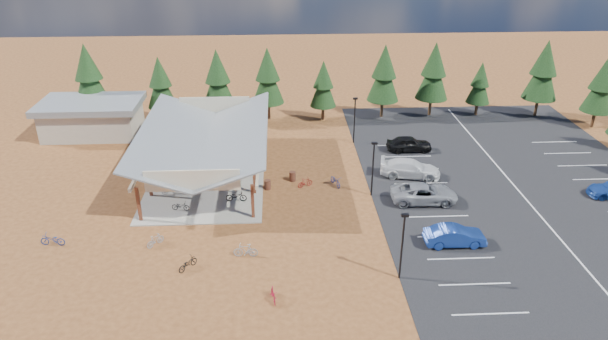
% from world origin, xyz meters
% --- Properties ---
extents(ground, '(140.00, 140.00, 0.00)m').
position_xyz_m(ground, '(0.00, 0.00, 0.00)').
color(ground, brown).
rests_on(ground, ground).
extents(asphalt_lot, '(27.00, 44.00, 0.04)m').
position_xyz_m(asphalt_lot, '(18.50, 3.00, 0.02)').
color(asphalt_lot, black).
rests_on(asphalt_lot, ground).
extents(concrete_pad, '(10.60, 18.60, 0.10)m').
position_xyz_m(concrete_pad, '(-10.00, 7.00, 0.05)').
color(concrete_pad, gray).
rests_on(concrete_pad, ground).
extents(bike_pavilion, '(11.65, 19.40, 4.97)m').
position_xyz_m(bike_pavilion, '(-10.00, 7.00, 3.82)').
color(bike_pavilion, '#612D1B').
rests_on(bike_pavilion, concrete_pad).
extents(outbuilding, '(11.00, 7.00, 3.90)m').
position_xyz_m(outbuilding, '(-24.00, 18.00, 2.03)').
color(outbuilding, '#ADA593').
rests_on(outbuilding, ground).
extents(lamp_post_0, '(0.50, 0.25, 5.14)m').
position_xyz_m(lamp_post_0, '(5.00, -10.00, 2.98)').
color(lamp_post_0, black).
rests_on(lamp_post_0, ground).
extents(lamp_post_1, '(0.50, 0.25, 5.14)m').
position_xyz_m(lamp_post_1, '(5.00, 2.00, 2.98)').
color(lamp_post_1, black).
rests_on(lamp_post_1, ground).
extents(lamp_post_2, '(0.50, 0.25, 5.14)m').
position_xyz_m(lamp_post_2, '(5.00, 14.00, 2.98)').
color(lamp_post_2, black).
rests_on(lamp_post_2, ground).
extents(trash_bin_0, '(0.60, 0.60, 0.90)m').
position_xyz_m(trash_bin_0, '(-4.27, 3.64, 0.45)').
color(trash_bin_0, '#502A1C').
rests_on(trash_bin_0, ground).
extents(trash_bin_1, '(0.60, 0.60, 0.90)m').
position_xyz_m(trash_bin_1, '(-1.94, 5.24, 0.45)').
color(trash_bin_1, '#502A1C').
rests_on(trash_bin_1, ground).
extents(pine_0, '(4.04, 4.04, 9.42)m').
position_xyz_m(pine_0, '(-24.94, 21.89, 5.75)').
color(pine_0, '#382314').
rests_on(pine_0, ground).
extents(pine_1, '(3.40, 3.40, 7.91)m').
position_xyz_m(pine_1, '(-16.78, 21.55, 4.83)').
color(pine_1, '#382314').
rests_on(pine_1, ground).
extents(pine_2, '(3.77, 3.77, 8.78)m').
position_xyz_m(pine_2, '(-10.06, 21.06, 5.36)').
color(pine_2, '#382314').
rests_on(pine_2, ground).
extents(pine_3, '(3.75, 3.75, 8.74)m').
position_xyz_m(pine_3, '(-4.29, 21.82, 5.34)').
color(pine_3, '#382314').
rests_on(pine_3, ground).
extents(pine_4, '(3.10, 3.10, 7.23)m').
position_xyz_m(pine_4, '(2.23, 21.34, 4.41)').
color(pine_4, '#382314').
rests_on(pine_4, ground).
extents(pine_5, '(3.83, 3.83, 8.91)m').
position_xyz_m(pine_5, '(9.48, 21.89, 5.44)').
color(pine_5, '#382314').
rests_on(pine_5, ground).
extents(pine_6, '(3.88, 3.88, 9.04)m').
position_xyz_m(pine_6, '(15.51, 22.19, 5.52)').
color(pine_6, '#382314').
rests_on(pine_6, ground).
extents(pine_7, '(2.86, 2.86, 6.65)m').
position_xyz_m(pine_7, '(21.29, 22.03, 4.06)').
color(pine_7, '#382314').
rests_on(pine_7, ground).
extents(pine_8, '(4.02, 4.02, 9.35)m').
position_xyz_m(pine_8, '(28.46, 21.28, 5.71)').
color(pine_8, '#382314').
rests_on(pine_8, ground).
extents(pine_13, '(3.52, 3.52, 8.20)m').
position_xyz_m(pine_13, '(33.46, 17.25, 5.01)').
color(pine_13, '#382314').
rests_on(pine_13, ground).
extents(bike_0, '(1.60, 0.78, 0.81)m').
position_xyz_m(bike_0, '(-11.56, 0.01, 0.50)').
color(bike_0, black).
rests_on(bike_0, concrete_pad).
extents(bike_1, '(1.54, 0.75, 0.89)m').
position_xyz_m(bike_1, '(-12.94, 2.94, 0.54)').
color(bike_1, '#93989C').
rests_on(bike_1, concrete_pad).
extents(bike_2, '(1.60, 0.94, 0.80)m').
position_xyz_m(bike_2, '(-12.73, 7.77, 0.50)').
color(bike_2, navy).
rests_on(bike_2, concrete_pad).
extents(bike_3, '(1.75, 0.65, 1.03)m').
position_xyz_m(bike_3, '(-13.03, 14.49, 0.61)').
color(bike_3, maroon).
rests_on(bike_3, concrete_pad).
extents(bike_4, '(1.86, 0.73, 0.96)m').
position_xyz_m(bike_4, '(-6.96, 1.36, 0.58)').
color(bike_4, black).
rests_on(bike_4, concrete_pad).
extents(bike_5, '(1.91, 1.00, 1.11)m').
position_xyz_m(bike_5, '(-7.79, 3.05, 0.65)').
color(bike_5, '#9A9BA3').
rests_on(bike_5, concrete_pad).
extents(bike_6, '(1.64, 0.71, 0.84)m').
position_xyz_m(bike_6, '(-7.82, 10.60, 0.52)').
color(bike_6, navy).
rests_on(bike_6, concrete_pad).
extents(bike_7, '(1.59, 0.76, 0.92)m').
position_xyz_m(bike_7, '(-8.14, 13.31, 0.56)').
color(bike_7, maroon).
rests_on(bike_7, concrete_pad).
extents(bike_9, '(1.37, 1.47, 0.94)m').
position_xyz_m(bike_9, '(-12.69, -5.11, 0.47)').
color(bike_9, gray).
rests_on(bike_9, ground).
extents(bike_10, '(1.96, 0.86, 1.00)m').
position_xyz_m(bike_10, '(-20.48, -4.69, 0.50)').
color(bike_10, navy).
rests_on(bike_10, ground).
extents(bike_11, '(0.69, 1.59, 0.92)m').
position_xyz_m(bike_11, '(-3.74, -11.95, 0.46)').
color(bike_11, maroon).
rests_on(bike_11, ground).
extents(bike_12, '(1.54, 1.71, 0.90)m').
position_xyz_m(bike_12, '(-9.81, -8.20, 0.45)').
color(bike_12, black).
rests_on(bike_12, ground).
extents(bike_13, '(1.85, 0.62, 1.10)m').
position_xyz_m(bike_13, '(-5.76, -6.91, 0.55)').
color(bike_13, '#929499').
rests_on(bike_13, ground).
extents(bike_14, '(1.26, 1.98, 0.98)m').
position_xyz_m(bike_14, '(1.99, 4.06, 0.49)').
color(bike_14, navy).
rests_on(bike_14, ground).
extents(bike_15, '(1.55, 1.04, 0.91)m').
position_xyz_m(bike_15, '(-0.82, 3.90, 0.45)').
color(bike_15, maroon).
rests_on(bike_15, ground).
extents(car_1, '(4.63, 1.62, 1.52)m').
position_xyz_m(car_1, '(10.01, -6.15, 0.80)').
color(car_1, navy).
rests_on(car_1, asphalt_lot).
extents(car_2, '(5.85, 2.82, 1.61)m').
position_xyz_m(car_2, '(9.36, 0.58, 0.84)').
color(car_2, gray).
rests_on(car_2, asphalt_lot).
extents(car_3, '(5.98, 3.39, 1.63)m').
position_xyz_m(car_3, '(9.27, 5.52, 0.86)').
color(car_3, silver).
rests_on(car_3, asphalt_lot).
extents(car_4, '(4.68, 1.89, 1.59)m').
position_xyz_m(car_4, '(10.51, 11.47, 0.84)').
color(car_4, black).
rests_on(car_4, asphalt_lot).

